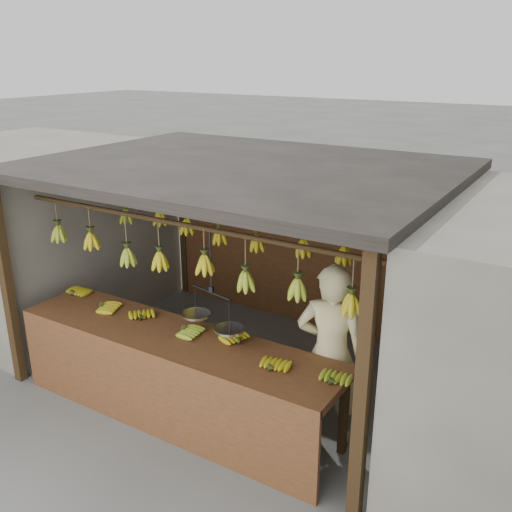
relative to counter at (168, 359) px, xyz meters
The scene contains 8 objects.
ground 1.42m from the counter, 87.60° to the left, with size 80.00×80.00×0.00m, color #5B5B57.
stall 2.00m from the counter, 88.11° to the left, with size 4.30×3.30×2.40m.
neighbor_left 3.78m from the counter, 160.94° to the left, with size 3.00×3.00×2.30m, color slate.
counter is the anchor object (origin of this frame).
hanging_bananas 1.52m from the counter, 87.53° to the left, with size 3.59×2.23×0.39m.
balance_scale 0.62m from the counter, 31.35° to the left, with size 0.72×0.37×0.91m.
vendor 1.55m from the counter, 24.00° to the left, with size 0.64×0.42×1.75m, color beige.
bag_bundles 3.27m from the counter, 52.29° to the left, with size 0.08×0.26×1.21m.
Camera 1 is at (3.19, -4.88, 3.46)m, focal length 40.00 mm.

